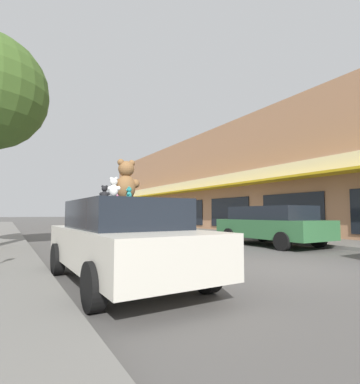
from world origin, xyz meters
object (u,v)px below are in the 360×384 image
at_px(teddy_bear_white, 114,187).
at_px(teddy_bear_black, 105,193).
at_px(teddy_bear_giant, 126,180).
at_px(parked_car_far_center, 271,224).
at_px(plush_art_car, 123,239).
at_px(teddy_bear_teal, 129,193).
at_px(teddy_bear_pink, 120,194).
at_px(teddy_bear_red, 131,195).

height_order(teddy_bear_white, teddy_bear_black, teddy_bear_white).
height_order(teddy_bear_giant, parked_car_far_center, teddy_bear_giant).
bearing_deg(teddy_bear_white, plush_art_car, -66.71).
xyz_separation_m(teddy_bear_teal, teddy_bear_pink, (0.17, 1.01, 0.06)).
bearing_deg(plush_art_car, teddy_bear_pink, 75.51).
xyz_separation_m(teddy_bear_black, teddy_bear_pink, (0.50, 0.57, 0.04)).
xyz_separation_m(plush_art_car, teddy_bear_teal, (-0.00, -0.30, 0.85)).
height_order(teddy_bear_white, teddy_bear_pink, teddy_bear_pink).
distance_m(teddy_bear_black, parked_car_far_center, 8.42).
xyz_separation_m(teddy_bear_white, teddy_bear_pink, (0.71, 1.80, 0.03)).
relative_size(plush_art_car, teddy_bear_pink, 12.68).
xyz_separation_m(teddy_bear_black, teddy_bear_red, (0.53, 0.00, -0.03)).
distance_m(plush_art_car, teddy_bear_teal, 0.90).
xyz_separation_m(plush_art_car, teddy_bear_white, (-0.54, -1.10, 0.87)).
distance_m(teddy_bear_giant, teddy_bear_teal, 0.35).
height_order(teddy_bear_giant, teddy_bear_white, teddy_bear_giant).
relative_size(teddy_bear_giant, teddy_bear_pink, 2.16).
bearing_deg(parked_car_far_center, teddy_bear_pink, -160.60).
xyz_separation_m(teddy_bear_pink, parked_car_far_center, (7.28, 2.56, -0.85)).
bearing_deg(plush_art_car, teddy_bear_black, 155.87).
bearing_deg(plush_art_car, teddy_bear_teal, -91.47).
distance_m(teddy_bear_teal, teddy_bear_red, 0.48).
height_order(teddy_bear_giant, teddy_bear_teal, teddy_bear_giant).
relative_size(teddy_bear_pink, parked_car_far_center, 0.08).
height_order(plush_art_car, teddy_bear_pink, teddy_bear_pink).
xyz_separation_m(teddy_bear_white, teddy_bear_red, (0.74, 1.24, -0.03)).
bearing_deg(teddy_bear_giant, plush_art_car, -75.77).
relative_size(teddy_bear_black, parked_car_far_center, 0.06).
distance_m(teddy_bear_red, teddy_bear_pink, 0.57).
xyz_separation_m(teddy_bear_teal, teddy_bear_red, (0.20, 0.44, -0.00)).
bearing_deg(teddy_bear_pink, teddy_bear_red, 159.11).
relative_size(plush_art_car, teddy_bear_giant, 5.86).
bearing_deg(teddy_bear_giant, teddy_bear_pink, -101.16).
relative_size(plush_art_car, teddy_bear_teal, 19.18).
xyz_separation_m(teddy_bear_teal, parked_car_far_center, (7.45, 3.57, -0.79)).
relative_size(plush_art_car, teddy_bear_red, 19.71).
bearing_deg(teddy_bear_teal, teddy_bear_white, -7.90).
bearing_deg(teddy_bear_black, teddy_bear_teal, 163.62).
distance_m(teddy_bear_giant, teddy_bear_red, 0.38).
height_order(teddy_bear_red, teddy_bear_pink, teddy_bear_pink).
bearing_deg(teddy_bear_red, teddy_bear_white, 14.18).
bearing_deg(teddy_bear_black, teddy_bear_red, -143.20).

